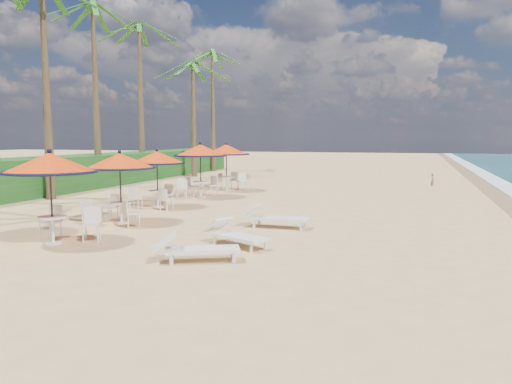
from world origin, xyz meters
TOP-DOWN VIEW (x-y plane):
  - ground at (0.00, 0.00)m, footprint 160.00×160.00m
  - scrub_hedge at (-13.50, 11.00)m, footprint 3.00×40.00m
  - station_0 at (-4.68, 0.22)m, footprint 2.43×2.43m
  - station_1 at (-4.78, 3.42)m, footprint 2.31×2.31m
  - station_2 at (-5.44, 7.13)m, footprint 2.27×2.27m
  - station_3 at (-5.21, 10.73)m, footprint 2.49×2.51m
  - station_4 at (-5.05, 13.89)m, footprint 2.44×2.44m
  - lounger_near at (-0.32, -0.46)m, footprint 2.04×1.40m
  - lounger_mid at (-0.02, 1.39)m, footprint 2.01×1.42m
  - lounger_far at (0.21, 4.25)m, footprint 2.12×0.67m
  - palm_4 at (-12.66, 13.40)m, footprint 5.00×5.00m
  - palm_5 at (-13.02, 18.77)m, footprint 5.00×5.00m
  - palm_6 at (-10.74, 22.00)m, footprint 5.00×5.00m
  - palm_7 at (-11.78, 28.00)m, footprint 5.00×5.00m
  - person at (5.33, 19.38)m, footprint 0.22×0.31m

SIDE VIEW (x-z plane):
  - ground at x=0.00m, z-range 0.00..0.00m
  - lounger_mid at x=-0.02m, z-range -0.02..0.68m
  - lounger_near at x=-0.32m, z-range -0.02..0.68m
  - lounger_far at x=0.21m, z-range -0.02..0.74m
  - person at x=5.33m, z-range 0.00..0.82m
  - scrub_hedge at x=-13.50m, z-range 0.00..1.80m
  - station_2 at x=-5.44m, z-range 0.55..2.91m
  - station_1 at x=-4.78m, z-range 0.56..2.97m
  - station_4 at x=-5.05m, z-range 0.59..3.13m
  - station_3 at x=-5.21m, z-range 0.60..3.20m
  - station_0 at x=-4.68m, z-range 0.66..3.20m
  - palm_6 at x=-10.74m, z-range 3.27..11.27m
  - palm_7 at x=-11.78m, z-range 4.06..13.84m
  - palm_4 at x=-12.66m, z-range 4.18..14.24m
  - palm_5 at x=-13.02m, z-range 4.21..14.35m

